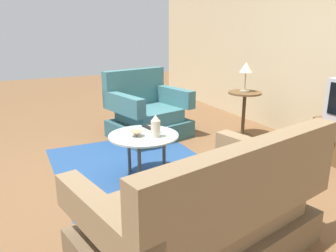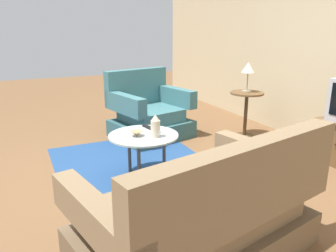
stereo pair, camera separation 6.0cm
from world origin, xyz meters
The scene contains 12 objects.
ground_plane centered at (0.00, 0.00, 0.00)m, with size 16.00×16.00×0.00m, color brown.
back_wall centered at (0.00, 2.50, 1.35)m, with size 9.00×0.12×2.70m, color #CCB78E.
area_rug centered at (0.00, -0.04, 0.00)m, with size 2.65×1.69×0.00m, color navy.
armchair centered at (-1.31, 0.53, 0.32)m, with size 1.07×1.17×0.94m.
couch centered at (1.34, -0.13, 0.29)m, with size 1.28×1.76×0.92m.
coffee_table centered at (0.00, -0.04, 0.43)m, with size 0.72×0.72×0.47m.
side_table centered at (-0.69, 1.78, 0.46)m, with size 0.47×0.47×0.65m.
table_lamp centered at (-0.71, 1.79, 0.97)m, with size 0.18×0.18×0.41m.
vase centered at (0.12, 0.04, 0.59)m, with size 0.09×0.09×0.23m.
mug centered at (-0.01, 0.09, 0.52)m, with size 0.13×0.08×0.09m.
bowl centered at (0.02, -0.12, 0.50)m, with size 0.13×0.13×0.05m.
tv_remote_dark centered at (-0.20, 0.09, 0.48)m, with size 0.17×0.07×0.02m.
Camera 1 is at (3.02, -1.22, 1.52)m, focal length 35.69 mm.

